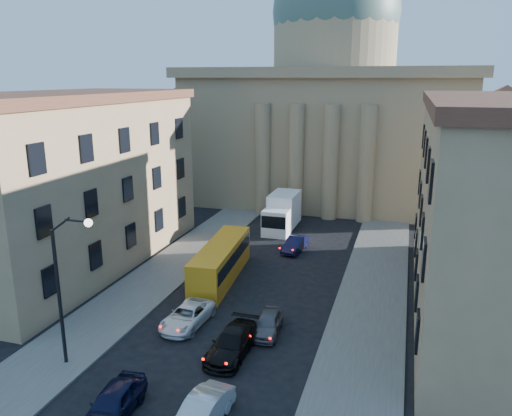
{
  "coord_description": "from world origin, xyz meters",
  "views": [
    {
      "loc": [
        10.24,
        -12.99,
        15.84
      ],
      "look_at": [
        1.42,
        15.86,
        7.93
      ],
      "focal_mm": 35.0,
      "sensor_mm": 36.0,
      "label": 1
    }
  ],
  "objects_px": {
    "car_left_near": "(114,403)",
    "city_bus": "(221,260)",
    "car_right_near": "(201,413)",
    "street_lamp": "(65,279)",
    "box_truck": "(282,213)"
  },
  "relations": [
    {
      "from": "car_right_near",
      "to": "street_lamp",
      "type": "bearing_deg",
      "value": 171.14
    },
    {
      "from": "car_right_near",
      "to": "city_bus",
      "type": "distance_m",
      "value": 17.74
    },
    {
      "from": "car_right_near",
      "to": "city_bus",
      "type": "height_order",
      "value": "city_bus"
    },
    {
      "from": "city_bus",
      "to": "car_left_near",
      "type": "bearing_deg",
      "value": -91.01
    },
    {
      "from": "car_right_near",
      "to": "city_bus",
      "type": "bearing_deg",
      "value": 115.14
    },
    {
      "from": "box_truck",
      "to": "street_lamp",
      "type": "bearing_deg",
      "value": -99.14
    },
    {
      "from": "car_left_near",
      "to": "box_truck",
      "type": "distance_m",
      "value": 32.24
    },
    {
      "from": "car_left_near",
      "to": "city_bus",
      "type": "relative_size",
      "value": 0.43
    },
    {
      "from": "city_bus",
      "to": "box_truck",
      "type": "bearing_deg",
      "value": 79.78
    },
    {
      "from": "car_right_near",
      "to": "box_truck",
      "type": "relative_size",
      "value": 0.63
    },
    {
      "from": "car_right_near",
      "to": "city_bus",
      "type": "relative_size",
      "value": 0.41
    },
    {
      "from": "street_lamp",
      "to": "car_left_near",
      "type": "xyz_separation_m",
      "value": [
        4.66,
        -3.23,
        -4.51
      ]
    },
    {
      "from": "street_lamp",
      "to": "car_right_near",
      "type": "distance_m",
      "value": 10.34
    },
    {
      "from": "city_bus",
      "to": "car_right_near",
      "type": "bearing_deg",
      "value": -77.01
    },
    {
      "from": "city_bus",
      "to": "box_truck",
      "type": "distance_m",
      "value": 14.78
    }
  ]
}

